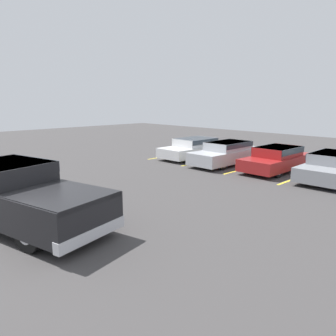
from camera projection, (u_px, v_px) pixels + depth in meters
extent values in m
cube|color=yellow|center=(175.00, 155.00, 21.00)|extent=(0.12, 4.59, 0.01)
cube|color=yellow|center=(209.00, 161.00, 19.05)|extent=(0.12, 4.59, 0.01)
cube|color=yellow|center=(250.00, 167.00, 17.10)|extent=(0.12, 4.59, 0.01)
cube|color=yellow|center=(302.00, 176.00, 15.15)|extent=(0.12, 4.59, 0.01)
cube|color=black|center=(15.00, 199.00, 9.19)|extent=(6.47, 3.38, 0.91)
cube|color=black|center=(6.00, 172.00, 9.21)|extent=(2.59, 2.33, 0.56)
cube|color=#2D3842|center=(6.00, 168.00, 9.18)|extent=(2.56, 2.38, 0.31)
cube|color=black|center=(60.00, 196.00, 8.08)|extent=(2.67, 2.42, 0.13)
cube|color=silver|center=(92.00, 233.00, 7.66)|extent=(0.67, 2.07, 0.28)
cylinder|color=black|center=(85.00, 211.00, 8.96)|extent=(0.99, 0.51, 0.95)
cylinder|color=#ADADB2|center=(85.00, 211.00, 8.96)|extent=(0.58, 0.43, 0.52)
cylinder|color=black|center=(30.00, 232.00, 7.57)|extent=(0.99, 0.51, 0.95)
cylinder|color=#ADADB2|center=(30.00, 232.00, 7.57)|extent=(0.58, 0.43, 0.52)
cylinder|color=black|center=(7.00, 191.00, 10.93)|extent=(0.99, 0.51, 0.95)
cylinder|color=#ADADB2|center=(7.00, 191.00, 10.93)|extent=(0.58, 0.43, 0.52)
cube|color=silver|center=(194.00, 150.00, 19.92)|extent=(1.89, 4.66, 0.56)
cube|color=silver|center=(195.00, 142.00, 19.88)|extent=(1.65, 2.43, 0.45)
cube|color=#2D3842|center=(195.00, 140.00, 19.86)|extent=(1.72, 2.38, 0.27)
cylinder|color=black|center=(189.00, 157.00, 18.46)|extent=(0.21, 0.64, 0.63)
cylinder|color=#ADADB2|center=(189.00, 157.00, 18.46)|extent=(0.22, 0.35, 0.35)
cylinder|color=black|center=(169.00, 154.00, 19.58)|extent=(0.21, 0.64, 0.63)
cylinder|color=#ADADB2|center=(169.00, 154.00, 19.58)|extent=(0.22, 0.35, 0.35)
cylinder|color=black|center=(218.00, 152.00, 20.31)|extent=(0.21, 0.64, 0.63)
cylinder|color=#ADADB2|center=(218.00, 152.00, 20.31)|extent=(0.22, 0.35, 0.35)
cylinder|color=black|center=(198.00, 149.00, 21.43)|extent=(0.21, 0.64, 0.63)
cylinder|color=#ADADB2|center=(198.00, 149.00, 21.43)|extent=(0.22, 0.35, 0.35)
cube|color=#B7BABF|center=(227.00, 155.00, 17.91)|extent=(1.76, 4.79, 0.63)
cube|color=#B7BABF|center=(228.00, 146.00, 17.86)|extent=(1.54, 2.49, 0.44)
cube|color=#2D3842|center=(228.00, 144.00, 17.84)|extent=(1.61, 2.44, 0.26)
cylinder|color=black|center=(222.00, 164.00, 16.48)|extent=(0.24, 0.62, 0.62)
cylinder|color=#ADADB2|center=(222.00, 164.00, 16.48)|extent=(0.25, 0.34, 0.34)
cylinder|color=black|center=(200.00, 160.00, 17.51)|extent=(0.24, 0.62, 0.62)
cylinder|color=#ADADB2|center=(200.00, 160.00, 17.51)|extent=(0.25, 0.34, 0.34)
cylinder|color=black|center=(252.00, 157.00, 18.37)|extent=(0.24, 0.62, 0.62)
cylinder|color=#ADADB2|center=(252.00, 157.00, 18.37)|extent=(0.25, 0.34, 0.34)
cylinder|color=black|center=(230.00, 154.00, 19.40)|extent=(0.24, 0.62, 0.62)
cylinder|color=#ADADB2|center=(230.00, 154.00, 19.40)|extent=(0.25, 0.34, 0.34)
cube|color=maroon|center=(276.00, 162.00, 16.19)|extent=(1.80, 4.40, 0.57)
cube|color=maroon|center=(278.00, 151.00, 16.15)|extent=(1.58, 2.29, 0.46)
cube|color=#2D3842|center=(278.00, 149.00, 16.13)|extent=(1.65, 2.25, 0.28)
cylinder|color=black|center=(278.00, 171.00, 14.82)|extent=(0.22, 0.66, 0.66)
cylinder|color=#ADADB2|center=(278.00, 171.00, 14.82)|extent=(0.23, 0.36, 0.36)
cylinder|color=black|center=(248.00, 166.00, 15.90)|extent=(0.22, 0.66, 0.66)
cylinder|color=#ADADB2|center=(248.00, 166.00, 15.90)|extent=(0.23, 0.36, 0.36)
cylinder|color=black|center=(303.00, 163.00, 16.54)|extent=(0.22, 0.66, 0.66)
cylinder|color=#ADADB2|center=(303.00, 163.00, 16.54)|extent=(0.23, 0.36, 0.36)
cylinder|color=black|center=(275.00, 159.00, 17.62)|extent=(0.22, 0.66, 0.66)
cylinder|color=#ADADB2|center=(275.00, 159.00, 17.62)|extent=(0.23, 0.36, 0.36)
cube|color=gray|center=(333.00, 170.00, 14.33)|extent=(1.94, 4.56, 0.58)
cube|color=gray|center=(335.00, 158.00, 14.29)|extent=(1.66, 2.39, 0.45)
cube|color=#2D3842|center=(335.00, 156.00, 14.27)|extent=(1.73, 2.35, 0.27)
cylinder|color=black|center=(303.00, 175.00, 13.98)|extent=(0.23, 0.66, 0.65)
cylinder|color=#ADADB2|center=(303.00, 175.00, 13.98)|extent=(0.24, 0.37, 0.36)
cylinder|color=black|center=(325.00, 166.00, 15.81)|extent=(0.23, 0.66, 0.65)
cylinder|color=#ADADB2|center=(325.00, 166.00, 15.81)|extent=(0.24, 0.37, 0.36)
cube|color=#B7B2A8|center=(229.00, 154.00, 21.11)|extent=(1.72, 0.20, 0.14)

